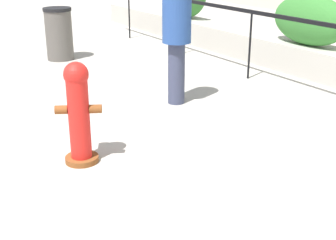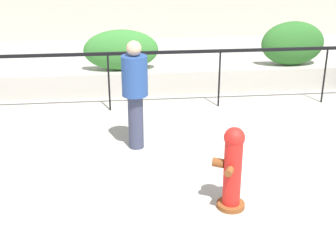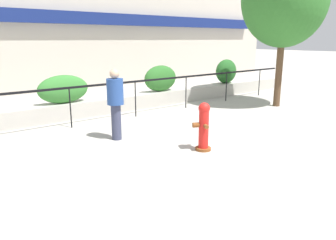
# 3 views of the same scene
# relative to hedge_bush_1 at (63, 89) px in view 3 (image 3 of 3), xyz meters

# --- Properties ---
(ground_plane) EXTENTS (120.00, 120.00, 0.00)m
(ground_plane) POSITION_rel_hedge_bush_1_xyz_m (1.88, -6.00, -0.93)
(ground_plane) COLOR #B2ADA3
(building_facade) EXTENTS (30.00, 1.36, 8.00)m
(building_facade) POSITION_rel_hedge_bush_1_xyz_m (1.88, 5.98, 3.06)
(building_facade) COLOR beige
(building_facade) RESTS_ON ground
(planter_wall_low) EXTENTS (18.00, 0.70, 0.50)m
(planter_wall_low) POSITION_rel_hedge_bush_1_xyz_m (1.88, 0.00, -0.68)
(planter_wall_low) COLOR #B7B2A8
(planter_wall_low) RESTS_ON ground
(fence_railing_segment) EXTENTS (15.00, 0.05, 1.15)m
(fence_railing_segment) POSITION_rel_hedge_bush_1_xyz_m (1.88, -1.10, 0.09)
(fence_railing_segment) COLOR black
(fence_railing_segment) RESTS_ON ground
(hedge_bush_1) EXTENTS (1.58, 0.58, 0.86)m
(hedge_bush_1) POSITION_rel_hedge_bush_1_xyz_m (0.00, 0.00, 0.00)
(hedge_bush_1) COLOR #387F33
(hedge_bush_1) RESTS_ON planter_wall_low
(hedge_bush_2) EXTENTS (1.40, 0.60, 0.96)m
(hedge_bush_2) POSITION_rel_hedge_bush_1_xyz_m (3.73, 0.00, 0.05)
(hedge_bush_2) COLOR #2D6B28
(hedge_bush_2) RESTS_ON planter_wall_low
(hedge_bush_3) EXTENTS (1.09, 0.70, 1.04)m
(hedge_bush_3) POSITION_rel_hedge_bush_1_xyz_m (7.38, 0.00, 0.09)
(hedge_bush_3) COLOR #235B23
(hedge_bush_3) RESTS_ON planter_wall_low
(fire_hydrant) EXTENTS (0.49, 0.48, 1.08)m
(fire_hydrant) POSITION_rel_hedge_bush_1_xyz_m (1.26, -4.77, -0.38)
(fire_hydrant) COLOR brown
(fire_hydrant) RESTS_ON ground
(pedestrian) EXTENTS (0.51, 0.51, 1.73)m
(pedestrian) POSITION_rel_hedge_bush_1_xyz_m (0.17, -2.85, 0.06)
(pedestrian) COLOR #383D56
(pedestrian) RESTS_ON ground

